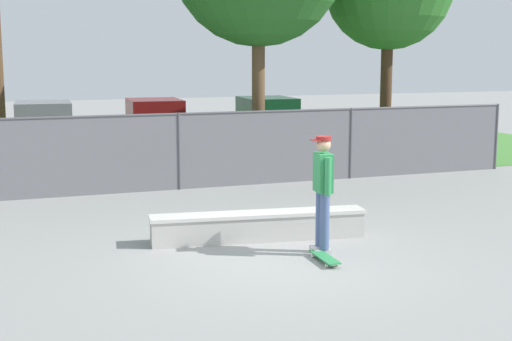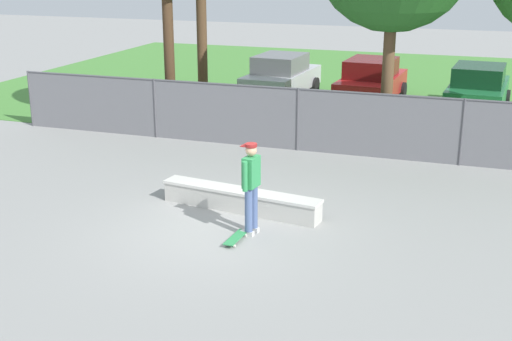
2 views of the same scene
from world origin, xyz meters
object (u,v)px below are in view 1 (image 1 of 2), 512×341
object	(u,v)px
concrete_ledge	(259,226)
car_red	(154,125)
skateboard	(325,257)
car_silver	(44,129)
skateboarder	(323,189)
car_green	(266,122)

from	to	relation	value
concrete_ledge	car_red	size ratio (longest dim) A/B	0.85
concrete_ledge	skateboard	xyz separation A→B (m)	(0.48, -1.55, -0.17)
skateboard	car_silver	distance (m)	13.55
skateboard	skateboarder	bearing A→B (deg)	69.84
skateboard	car_green	distance (m)	13.54
skateboarder	car_red	size ratio (longest dim) A/B	0.43
car_green	skateboard	bearing A→B (deg)	-107.14
skateboarder	car_green	size ratio (longest dim) A/B	0.43
skateboard	car_red	bearing A→B (deg)	88.72
skateboarder	car_red	world-z (taller)	skateboarder
car_silver	car_green	size ratio (longest dim) A/B	1.00
skateboarder	car_green	world-z (taller)	skateboarder
skateboarder	skateboard	size ratio (longest dim) A/B	2.27
skateboard	car_green	size ratio (longest dim) A/B	0.19
skateboarder	car_red	bearing A→B (deg)	89.39
concrete_ledge	car_silver	bearing A→B (deg)	102.68
concrete_ledge	skateboarder	distance (m)	1.51
skateboard	car_silver	world-z (taller)	car_silver
skateboard	car_red	distance (m)	13.24
concrete_ledge	car_red	distance (m)	11.70
concrete_ledge	car_green	world-z (taller)	car_green
car_silver	car_green	bearing A→B (deg)	-2.01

